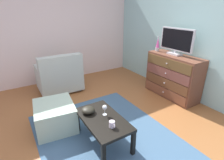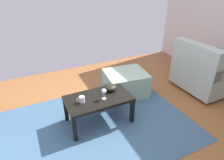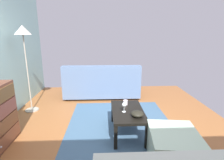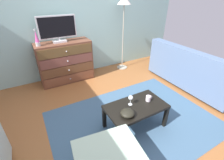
{
  "view_description": "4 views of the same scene",
  "coord_description": "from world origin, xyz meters",
  "views": [
    {
      "loc": [
        1.95,
        -1.25,
        1.84
      ],
      "look_at": [
        0.04,
        -0.07,
        0.9
      ],
      "focal_mm": 27.96,
      "sensor_mm": 36.0,
      "label": 1
    },
    {
      "loc": [
        0.94,
        1.77,
        1.87
      ],
      "look_at": [
        0.01,
        -0.13,
        0.73
      ],
      "focal_mm": 30.78,
      "sensor_mm": 36.0,
      "label": 2
    },
    {
      "loc": [
        -2.46,
        0.08,
        1.59
      ],
      "look_at": [
        0.27,
        -0.04,
        0.89
      ],
      "focal_mm": 27.87,
      "sensor_mm": 36.0,
      "label": 3
    },
    {
      "loc": [
        -1.06,
        -1.73,
        1.89
      ],
      "look_at": [
        -0.12,
        -0.03,
        0.79
      ],
      "focal_mm": 25.4,
      "sensor_mm": 36.0,
      "label": 4
    }
  ],
  "objects": [
    {
      "name": "ground_plane",
      "position": [
        0.0,
        0.0,
        -0.03
      ],
      "size": [
        5.81,
        4.56,
        0.05
      ],
      "primitive_type": "cube",
      "color": "brown"
    },
    {
      "name": "area_rug",
      "position": [
        0.2,
        -0.2,
        0.0
      ],
      "size": [
        2.6,
        1.9,
        0.01
      ],
      "primitive_type": "cube",
      "color": "#3B5A75",
      "rests_on": "ground_plane"
    },
    {
      "name": "coffee_table",
      "position": [
        0.15,
        -0.29,
        0.36
      ],
      "size": [
        0.9,
        0.51,
        0.41
      ],
      "color": "black",
      "rests_on": "ground_plane"
    },
    {
      "name": "wine_glass",
      "position": [
        0.09,
        -0.22,
        0.53
      ],
      "size": [
        0.07,
        0.07,
        0.16
      ],
      "color": "silver",
      "rests_on": "coffee_table"
    },
    {
      "name": "mug",
      "position": [
        0.38,
        -0.28,
        0.45
      ],
      "size": [
        0.11,
        0.08,
        0.08
      ],
      "color": "silver",
      "rests_on": "coffee_table"
    },
    {
      "name": "bowl_decorative",
      "position": [
        -0.08,
        -0.4,
        0.45
      ],
      "size": [
        0.19,
        0.19,
        0.09
      ],
      "primitive_type": "ellipsoid",
      "color": "black",
      "rests_on": "coffee_table"
    },
    {
      "name": "couch_large",
      "position": [
        2.0,
        0.15,
        0.35
      ],
      "size": [
        0.85,
        1.94,
        0.88
      ],
      "color": "#332319",
      "rests_on": "ground_plane"
    },
    {
      "name": "ottoman",
      "position": [
        -0.57,
        -0.78,
        0.21
      ],
      "size": [
        0.77,
        0.68,
        0.42
      ],
      "primitive_type": "cube",
      "rotation": [
        0.0,
        0.0,
        -0.12
      ],
      "color": "#9CB7A1",
      "rests_on": "ground_plane"
    },
    {
      "name": "standing_lamp",
      "position": [
        1.15,
        1.68,
        1.53
      ],
      "size": [
        0.32,
        0.32,
        1.79
      ],
      "color": "#A59E8C",
      "rests_on": "ground_plane"
    }
  ]
}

